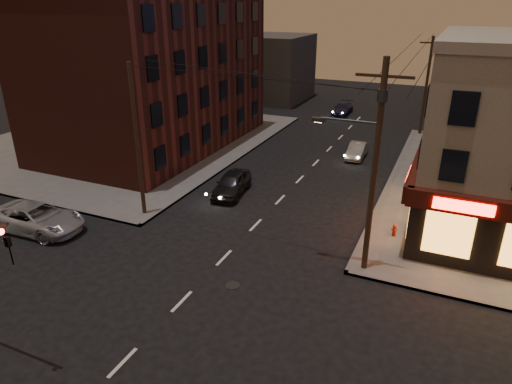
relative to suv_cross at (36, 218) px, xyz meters
The scene contains 14 objects.
ground 11.43m from the suv_cross, 11.96° to the right, with size 120.00×120.00×0.00m, color black.
sidewalk_nw 18.00m from the suv_cross, 112.37° to the left, with size 24.00×28.00×0.15m, color #514F4C.
brick_apartment 17.96m from the suv_cross, 101.37° to the left, with size 12.00×20.00×13.00m, color #4B1F18.
bg_building_ne_a 43.70m from the suv_cross, 54.78° to the left, with size 10.00×12.00×7.00m, color #3F3D3A.
bg_building_nw 39.81m from the suv_cross, 92.67° to the left, with size 9.00×10.00×8.00m, color #3F3D3A.
bg_building_ne_b 54.82m from the suv_cross, 64.99° to the left, with size 8.00×8.00×6.00m, color #3F3D3A.
utility_pole_main 18.84m from the suv_cross, 10.90° to the left, with size 4.20×0.44×10.00m.
utility_pole_far 34.87m from the suv_cross, 58.79° to the left, with size 0.26×0.26×9.00m, color #382619.
utility_pole_west 7.14m from the suv_cross, 43.53° to the left, with size 0.24×0.24×9.00m, color #382619.
suv_cross is the anchor object (origin of this frame).
sedan_near 12.07m from the suv_cross, 49.81° to the left, with size 1.78×4.43×1.51m, color black.
sedan_mid 24.56m from the suv_cross, 55.64° to the left, with size 1.30×3.72×1.23m, color gray.
sedan_far 36.10m from the suv_cross, 75.61° to the left, with size 1.77×4.36×1.26m, color black.
fire_hydrant 20.17m from the suv_cross, 21.26° to the left, with size 0.32×0.32×0.70m.
Camera 1 is at (9.71, -13.79, 12.33)m, focal length 32.00 mm.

